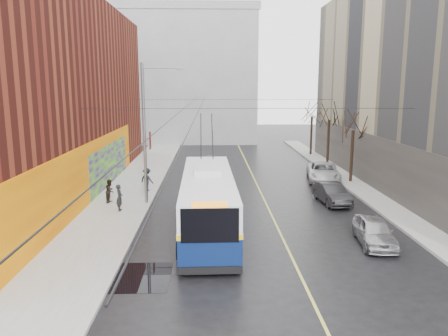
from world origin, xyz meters
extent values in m
plane|color=black|center=(0.00, 0.00, 0.00)|extent=(140.00, 140.00, 0.00)
cube|color=gray|center=(-8.00, 12.00, 0.07)|extent=(4.00, 60.00, 0.15)
cube|color=gray|center=(9.00, 12.00, 0.07)|extent=(2.00, 60.00, 0.15)
cube|color=#BFB74C|center=(1.50, 14.00, 0.00)|extent=(0.12, 50.00, 0.01)
cube|color=#581911|center=(-16.00, 14.00, 7.00)|extent=(12.00, 36.00, 14.00)
cube|color=orange|center=(-9.96, 10.00, 2.00)|extent=(0.08, 28.00, 4.00)
cube|color=#440489|center=(-9.92, 16.00, 1.60)|extent=(0.06, 12.00, 3.20)
cube|color=#4C4742|center=(9.97, 14.00, 2.00)|extent=(0.06, 36.00, 4.00)
cube|color=gray|center=(-6.00, 45.00, 9.00)|extent=(20.00, 12.00, 18.00)
cube|color=gray|center=(-6.00, 39.10, 17.50)|extent=(20.50, 0.40, 1.00)
cylinder|color=slate|center=(-6.30, 10.00, 4.50)|extent=(0.20, 0.20, 9.00)
cube|color=#5B0D0D|center=(-5.95, 10.00, 4.20)|extent=(0.04, 0.60, 1.10)
cylinder|color=slate|center=(-5.10, 10.00, 8.70)|extent=(2.40, 0.10, 0.10)
cube|color=slate|center=(-4.00, 10.00, 8.60)|extent=(0.50, 0.22, 0.12)
cylinder|color=black|center=(-3.80, 15.00, 6.20)|extent=(0.02, 60.00, 0.02)
cylinder|color=black|center=(-2.80, 15.00, 6.20)|extent=(0.02, 60.00, 0.02)
cylinder|color=black|center=(0.00, 6.00, 6.40)|extent=(18.00, 0.02, 0.02)
cylinder|color=black|center=(0.00, 22.00, 6.40)|extent=(18.00, 0.02, 0.02)
cylinder|color=black|center=(9.00, 16.00, 2.10)|extent=(0.24, 0.24, 4.20)
cylinder|color=black|center=(9.00, 23.00, 2.24)|extent=(0.24, 0.24, 4.48)
cylinder|color=black|center=(9.00, 30.00, 2.18)|extent=(0.24, 0.24, 4.37)
cube|color=black|center=(-5.07, -1.01, 0.00)|extent=(2.58, 2.90, 0.01)
ellipsoid|color=slate|center=(-3.11, 7.71, 7.24)|extent=(0.44, 0.20, 0.12)
ellipsoid|color=slate|center=(-0.56, 9.24, 8.19)|extent=(0.44, 0.20, 0.12)
ellipsoid|color=slate|center=(-4.20, 11.01, 6.16)|extent=(0.44, 0.20, 0.12)
cube|color=#091948|center=(-2.28, 4.82, 0.95)|extent=(2.82, 12.07, 1.50)
cube|color=silver|center=(-2.28, 4.82, 2.35)|extent=(2.82, 12.07, 1.30)
cube|color=yellow|center=(-2.28, 4.82, 1.70)|extent=(2.86, 12.11, 0.22)
cube|color=black|center=(-2.17, -1.20, 2.20)|extent=(2.30, 0.08, 1.40)
cube|color=black|center=(-2.39, 10.84, 2.20)|extent=(2.30, 0.08, 1.20)
cube|color=black|center=(-3.60, 4.80, 2.25)|extent=(0.24, 11.02, 1.00)
cube|color=black|center=(-0.96, 4.84, 2.25)|extent=(0.24, 11.02, 1.00)
cube|color=silver|center=(-2.30, 5.82, 3.16)|extent=(1.46, 3.03, 0.30)
cube|color=black|center=(-2.17, -1.24, 0.35)|extent=(2.61, 0.17, 0.30)
cylinder|color=black|center=(-3.51, 0.79, 0.50)|extent=(0.32, 1.01, 1.00)
cylinder|color=black|center=(-0.91, 0.84, 0.50)|extent=(0.32, 1.01, 1.00)
cylinder|color=black|center=(-3.65, 8.80, 0.50)|extent=(0.32, 1.01, 1.00)
cylinder|color=black|center=(-1.05, 8.85, 0.50)|extent=(0.32, 1.01, 1.00)
cylinder|color=black|center=(-2.71, 9.32, 4.61)|extent=(0.12, 3.48, 2.46)
cylinder|color=black|center=(-2.01, 9.34, 4.61)|extent=(0.12, 3.48, 2.46)
imported|color=#9F9FA4|center=(5.80, 2.40, 0.66)|extent=(1.95, 4.03, 1.33)
imported|color=#232325|center=(5.80, 9.96, 0.66)|extent=(1.79, 4.13, 1.32)
imported|color=silver|center=(7.00, 16.84, 0.74)|extent=(3.29, 5.63, 1.47)
imported|color=#A8A8AD|center=(-2.43, 21.00, 0.74)|extent=(2.06, 4.45, 1.48)
imported|color=black|center=(-7.64, 8.14, 0.96)|extent=(0.45, 0.63, 1.63)
imported|color=black|center=(-8.65, 10.10, 0.91)|extent=(0.69, 0.83, 1.52)
imported|color=black|center=(-6.72, 13.29, 0.98)|extent=(1.23, 1.09, 1.66)
camera|label=1|loc=(-2.13, -17.59, 7.58)|focal=35.00mm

